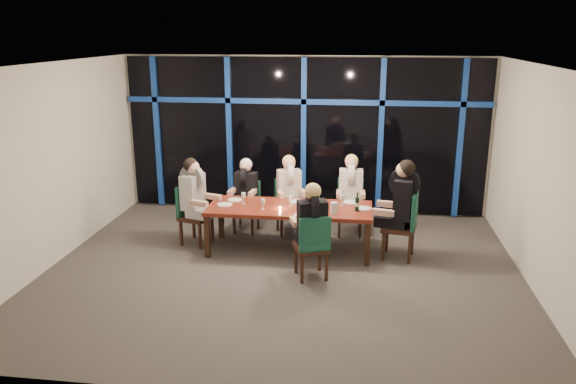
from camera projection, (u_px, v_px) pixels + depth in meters
name	position (u px, v px, depth m)	size (l,w,h in m)	color
room	(282.00, 137.00, 7.79)	(7.04, 7.00, 3.02)	#514C47
window_wall	(305.00, 133.00, 10.71)	(6.86, 0.43, 2.94)	black
dining_table	(290.00, 211.00, 8.93)	(2.60, 1.00, 0.75)	maroon
chair_far_left	(247.00, 203.00, 9.90)	(0.46, 0.46, 0.90)	#321A10
chair_far_mid	(288.00, 203.00, 9.82)	(0.56, 0.56, 0.95)	#321A10
chair_far_right	(350.00, 203.00, 9.79)	(0.46, 0.46, 0.97)	#321A10
chair_end_left	(191.00, 211.00, 9.30)	(0.58, 0.58, 1.00)	#321A10
chair_end_right	(405.00, 222.00, 8.65)	(0.58, 0.58, 1.08)	#321A10
chair_near_mid	(313.00, 244.00, 7.92)	(0.58, 0.58, 0.97)	#321A10
diner_far_left	(245.00, 185.00, 9.73)	(0.48, 0.59, 0.88)	black
diner_far_mid	(289.00, 184.00, 9.64)	(0.57, 0.65, 0.93)	silver
diner_far_right	(351.00, 183.00, 9.60)	(0.49, 0.61, 0.94)	silver
diner_end_left	(195.00, 189.00, 9.16)	(0.68, 0.59, 0.97)	black
diner_end_right	(401.00, 195.00, 8.55)	(0.71, 0.58, 1.05)	black
diner_near_mid	(312.00, 216.00, 7.89)	(0.59, 0.66, 0.95)	black
plate_far_left	(235.00, 200.00, 9.23)	(0.24, 0.24, 0.01)	white
plate_far_mid	(297.00, 201.00, 9.15)	(0.24, 0.24, 0.01)	white
plate_far_right	(351.00, 202.00, 9.11)	(0.24, 0.24, 0.01)	white
plate_end_left	(225.00, 205.00, 8.99)	(0.24, 0.24, 0.01)	white
plate_end_right	(364.00, 208.00, 8.80)	(0.24, 0.24, 0.01)	white
plate_near_mid	(302.00, 215.00, 8.47)	(0.24, 0.24, 0.01)	white
wine_bottle	(357.00, 204.00, 8.66)	(0.07, 0.07, 0.30)	black
water_pitcher	(334.00, 208.00, 8.53)	(0.11, 0.10, 0.18)	white
tea_light	(280.00, 208.00, 8.80)	(0.05, 0.05, 0.03)	#FF9D4C
wine_glass_a	(263.00, 202.00, 8.74)	(0.07, 0.07, 0.17)	silver
wine_glass_b	(291.00, 198.00, 8.93)	(0.06, 0.06, 0.16)	silver
wine_glass_c	(319.00, 201.00, 8.81)	(0.06, 0.06, 0.16)	silver
wine_glass_d	(243.00, 196.00, 9.01)	(0.07, 0.07, 0.19)	silver
wine_glass_e	(342.00, 198.00, 8.94)	(0.07, 0.07, 0.17)	silver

